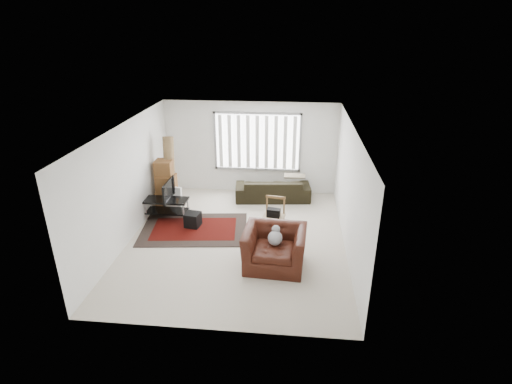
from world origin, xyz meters
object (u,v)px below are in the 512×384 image
moving_boxes (166,186)px  side_chair (274,215)px  tv_stand (167,205)px  armchair (275,245)px  sofa (273,186)px

moving_boxes → side_chair: 3.24m
moving_boxes → side_chair: (2.99, -1.24, -0.12)m
tv_stand → armchair: bearing=-33.0°
moving_boxes → armchair: (3.09, -2.55, -0.16)m
side_chair → sofa: bearing=102.7°
tv_stand → armchair: (2.89, -1.88, 0.08)m
moving_boxes → tv_stand: bearing=-73.4°
moving_boxes → sofa: bearing=16.8°
tv_stand → side_chair: size_ratio=1.18×
sofa → side_chair: 2.11m
side_chair → armchair: size_ratio=0.69×
moving_boxes → armchair: bearing=-39.5°
moving_boxes → sofa: size_ratio=0.64×
tv_stand → sofa: sofa is taller
tv_stand → moving_boxes: size_ratio=0.81×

